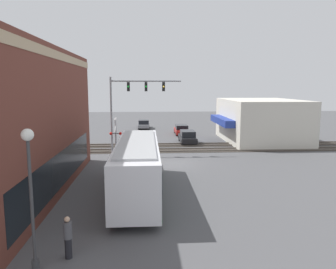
% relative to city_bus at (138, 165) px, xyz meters
% --- Properties ---
extents(ground_plane, '(120.00, 120.00, 0.00)m').
position_rel_city_bus_xyz_m(ground_plane, '(7.90, -2.80, -1.87)').
color(ground_plane, '#4C4C4F').
extents(shop_building, '(12.17, 9.74, 5.16)m').
position_rel_city_bus_xyz_m(shop_building, '(19.29, -14.52, 0.71)').
color(shop_building, beige).
rests_on(shop_building, ground).
extents(city_bus, '(11.94, 2.59, 3.39)m').
position_rel_city_bus_xyz_m(city_bus, '(0.00, 0.00, 0.00)').
color(city_bus, silver).
rests_on(city_bus, ground).
extents(traffic_signal_gantry, '(0.42, 6.99, 7.69)m').
position_rel_city_bus_xyz_m(traffic_signal_gantry, '(12.32, 0.94, 3.77)').
color(traffic_signal_gantry, gray).
rests_on(traffic_signal_gantry, ground).
extents(crossing_signal, '(1.41, 1.18, 3.81)m').
position_rel_city_bus_xyz_m(crossing_signal, '(11.08, 2.42, 0.42)').
color(crossing_signal, gray).
rests_on(crossing_signal, ground).
extents(streetlamp, '(0.44, 0.44, 5.32)m').
position_rel_city_bus_xyz_m(streetlamp, '(-8.70, 3.48, 1.29)').
color(streetlamp, '#38383A').
rests_on(streetlamp, ground).
extents(rail_track_near, '(2.60, 60.00, 0.15)m').
position_rel_city_bus_xyz_m(rail_track_near, '(13.90, -2.80, -1.84)').
color(rail_track_near, '#332D28').
rests_on(rail_track_near, ground).
extents(rail_track_far, '(2.60, 60.00, 0.15)m').
position_rel_city_bus_xyz_m(rail_track_far, '(17.10, -2.80, -1.84)').
color(rail_track_far, '#332D28').
rests_on(rail_track_far, ground).
extents(parked_car_black, '(4.64, 1.82, 1.54)m').
position_rel_city_bus_xyz_m(parked_car_black, '(18.43, -5.40, -1.16)').
color(parked_car_black, black).
rests_on(parked_car_black, ground).
extents(parked_car_red, '(4.63, 1.82, 1.41)m').
position_rel_city_bus_xyz_m(parked_car_red, '(25.56, -5.40, -1.21)').
color(parked_car_red, '#B21E19').
rests_on(parked_car_red, ground).
extents(parked_car_grey, '(4.55, 1.82, 1.41)m').
position_rel_city_bus_xyz_m(parked_car_grey, '(32.77, -0.00, -1.21)').
color(parked_car_grey, slate).
rests_on(parked_car_grey, ground).
extents(pedestrian_by_lamp, '(0.34, 0.34, 1.73)m').
position_rel_city_bus_xyz_m(pedestrian_by_lamp, '(-7.75, 2.52, -0.99)').
color(pedestrian_by_lamp, black).
rests_on(pedestrian_by_lamp, ground).
extents(pedestrian_at_crossing, '(0.34, 0.34, 1.85)m').
position_rel_city_bus_xyz_m(pedestrian_at_crossing, '(10.18, 1.47, -0.92)').
color(pedestrian_at_crossing, black).
rests_on(pedestrian_at_crossing, ground).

